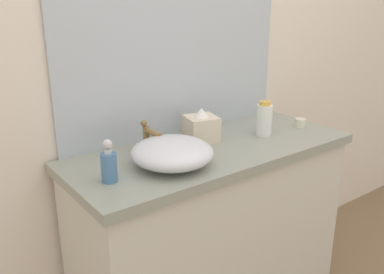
{
  "coord_description": "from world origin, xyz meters",
  "views": [
    {
      "loc": [
        -1.19,
        -0.94,
        1.56
      ],
      "look_at": [
        -0.19,
        0.4,
        0.98
      ],
      "focal_mm": 39.65,
      "sensor_mm": 36.0,
      "label": 1
    }
  ],
  "objects": [
    {
      "name": "sink_basin",
      "position": [
        -0.32,
        0.36,
        0.96
      ],
      "size": [
        0.33,
        0.33,
        0.11
      ],
      "primitive_type": "ellipsoid",
      "color": "silver",
      "rests_on": "vanity_counter"
    },
    {
      "name": "tissue_box",
      "position": [
        -0.03,
        0.53,
        0.97
      ],
      "size": [
        0.17,
        0.17,
        0.15
      ],
      "color": "beige",
      "rests_on": "vanity_counter"
    },
    {
      "name": "lotion_bottle",
      "position": [
        0.25,
        0.41,
        0.98
      ],
      "size": [
        0.08,
        0.08,
        0.17
      ],
      "color": "white",
      "rests_on": "vanity_counter"
    },
    {
      "name": "candle_jar",
      "position": [
        0.49,
        0.38,
        0.93
      ],
      "size": [
        0.05,
        0.05,
        0.04
      ],
      "primitive_type": "cylinder",
      "color": "beige",
      "rests_on": "vanity_counter"
    },
    {
      "name": "bathroom_wall_rear",
      "position": [
        0.0,
        0.73,
        1.3
      ],
      "size": [
        6.0,
        0.06,
        2.6
      ],
      "primitive_type": "cube",
      "color": "silver",
      "rests_on": "ground"
    },
    {
      "name": "vanity_counter",
      "position": [
        -0.05,
        0.42,
        0.45
      ],
      "size": [
        1.32,
        0.54,
        0.9
      ],
      "color": "beige",
      "rests_on": "ground"
    },
    {
      "name": "soap_dispenser",
      "position": [
        -0.58,
        0.37,
        0.97
      ],
      "size": [
        0.06,
        0.06,
        0.16
      ],
      "color": "teal",
      "rests_on": "vanity_counter"
    },
    {
      "name": "faucet",
      "position": [
        -0.32,
        0.54,
        0.98
      ],
      "size": [
        0.03,
        0.14,
        0.14
      ],
      "color": "brown",
      "rests_on": "vanity_counter"
    }
  ]
}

